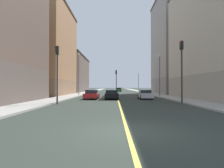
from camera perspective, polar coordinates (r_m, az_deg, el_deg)
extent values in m
plane|color=#2B332C|center=(8.09, 4.63, -13.91)|extent=(400.00, 400.00, 0.00)
cube|color=#9E9B93|center=(57.60, 9.63, -2.45)|extent=(3.22, 168.00, 0.15)
cube|color=#9E9B93|center=(57.44, -7.35, -2.46)|extent=(3.22, 168.00, 0.15)
cube|color=#E5D14C|center=(56.89, 1.15, -2.55)|extent=(0.16, 154.00, 0.01)
cube|color=gray|center=(48.99, 18.62, -0.55)|extent=(9.02, 15.77, 3.89)
cube|color=#9E9993|center=(50.38, 18.57, 12.86)|extent=(9.02, 15.77, 19.47)
cube|color=#8F6B4F|center=(41.95, -18.98, -1.06)|extent=(9.02, 17.13, 3.11)
cube|color=#A8754C|center=(42.86, -18.93, 11.19)|extent=(9.02, 17.13, 15.08)
cube|color=#4B3422|center=(45.10, -18.89, 20.86)|extent=(9.32, 17.43, 0.40)
cube|color=brown|center=(62.43, -12.41, -0.67)|extent=(9.02, 23.14, 3.72)
cube|color=brown|center=(62.68, -12.40, 4.43)|extent=(9.02, 23.14, 7.42)
cube|color=#2B221D|center=(63.15, -12.39, 7.97)|extent=(9.32, 23.44, 0.40)
cylinder|color=#2D2D2D|center=(20.88, 20.27, 2.01)|extent=(0.16, 0.16, 5.64)
cube|color=black|center=(21.28, 20.23, 10.85)|extent=(0.28, 0.32, 0.90)
sphere|color=red|center=(21.29, 19.81, 11.59)|extent=(0.20, 0.20, 0.20)
sphere|color=#352204|center=(21.23, 19.82, 10.85)|extent=(0.20, 0.20, 0.20)
sphere|color=black|center=(21.17, 19.82, 10.10)|extent=(0.20, 0.20, 0.20)
cylinder|color=#2D2D2D|center=(20.52, -16.18, 1.35)|extent=(0.16, 0.16, 5.15)
cube|color=black|center=(20.85, -16.15, 9.69)|extent=(0.28, 0.32, 0.90)
sphere|color=#320404|center=(20.95, -16.57, 10.39)|extent=(0.20, 0.20, 0.20)
sphere|color=#352204|center=(20.89, -16.57, 9.64)|extent=(0.20, 0.20, 0.20)
sphere|color=green|center=(20.85, -16.58, 8.88)|extent=(0.20, 0.20, 0.20)
cylinder|color=#2D2D2D|center=(42.66, 1.30, -0.10)|extent=(0.16, 0.16, 4.59)
cube|color=black|center=(42.77, 1.30, 3.58)|extent=(0.28, 0.32, 0.90)
sphere|color=#320404|center=(42.79, 1.09, 3.94)|extent=(0.20, 0.20, 0.20)
sphere|color=orange|center=(42.77, 1.09, 3.56)|extent=(0.20, 0.20, 0.20)
sphere|color=black|center=(42.75, 1.09, 3.19)|extent=(0.20, 0.20, 0.20)
cylinder|color=#4C4C51|center=(34.28, 14.14, 2.27)|extent=(0.14, 0.14, 6.93)
sphere|color=#EAEACC|center=(34.66, 14.13, 8.25)|extent=(0.36, 0.36, 0.36)
cylinder|color=#4C4C51|center=(37.78, -9.97, 2.70)|extent=(0.14, 0.14, 7.86)
sphere|color=#EAEACC|center=(38.24, -9.96, 8.81)|extent=(0.36, 0.36, 0.36)
cylinder|color=#4C4C51|center=(62.64, 7.96, 0.55)|extent=(0.14, 0.14, 6.11)
sphere|color=#EAEACC|center=(62.79, 7.95, 3.48)|extent=(0.36, 0.36, 0.36)
cube|color=silver|center=(27.87, 9.93, -3.36)|extent=(1.72, 3.99, 0.66)
cube|color=black|center=(27.91, 9.91, -2.21)|extent=(1.51, 1.90, 0.46)
cylinder|color=black|center=(28.98, 8.02, -3.72)|extent=(0.22, 0.64, 0.64)
cylinder|color=black|center=(29.23, 11.02, -3.68)|extent=(0.22, 0.64, 0.64)
cylinder|color=black|center=(26.54, 8.74, -3.99)|extent=(0.22, 0.64, 0.64)
cylinder|color=black|center=(26.81, 12.00, -3.95)|extent=(0.22, 0.64, 0.64)
cube|color=#1E6B38|center=(64.43, 1.95, -1.88)|extent=(1.77, 4.20, 0.59)
cube|color=black|center=(64.32, 1.96, -1.44)|extent=(1.56, 1.98, 0.41)
cylinder|color=black|center=(65.72, 1.23, -2.03)|extent=(0.22, 0.64, 0.64)
cylinder|color=black|center=(65.76, 2.62, -2.03)|extent=(0.22, 0.64, 0.64)
cylinder|color=black|center=(63.12, 1.26, -2.08)|extent=(0.22, 0.64, 0.64)
cylinder|color=black|center=(63.16, 2.71, -2.08)|extent=(0.22, 0.64, 0.64)
cube|color=orange|center=(71.47, 2.15, -1.72)|extent=(1.89, 4.23, 0.69)
cube|color=black|center=(71.45, 2.15, -1.27)|extent=(1.59, 2.21, 0.43)
cylinder|color=black|center=(72.71, 1.47, -1.90)|extent=(0.25, 0.65, 0.64)
cylinder|color=black|center=(72.82, 2.68, -1.90)|extent=(0.25, 0.65, 0.64)
cylinder|color=black|center=(70.14, 1.59, -1.95)|extent=(0.25, 0.65, 0.64)
cylinder|color=black|center=(70.25, 2.85, -1.94)|extent=(0.25, 0.65, 0.64)
cube|color=red|center=(27.70, -6.10, -3.44)|extent=(1.96, 4.31, 0.61)
cube|color=black|center=(27.67, -6.10, -2.29)|extent=(1.69, 1.89, 0.50)
cylinder|color=black|center=(29.14, -7.43, -3.70)|extent=(0.23, 0.64, 0.64)
cylinder|color=black|center=(28.92, -4.05, -3.73)|extent=(0.23, 0.64, 0.64)
cylinder|color=black|center=(26.53, -8.33, -4.00)|extent=(0.23, 0.64, 0.64)
cylinder|color=black|center=(26.29, -4.62, -4.03)|extent=(0.23, 0.64, 0.64)
cube|color=black|center=(27.32, -0.15, -3.39)|extent=(1.98, 4.09, 0.69)
cube|color=black|center=(27.38, -0.15, -2.23)|extent=(1.70, 2.07, 0.41)
cylinder|color=black|center=(28.58, -1.90, -3.77)|extent=(0.24, 0.65, 0.64)
cylinder|color=black|center=(28.60, 1.52, -3.76)|extent=(0.24, 0.65, 0.64)
cylinder|color=black|center=(26.08, -1.97, -4.06)|extent=(0.24, 0.65, 0.64)
cylinder|color=black|center=(26.11, 1.77, -4.06)|extent=(0.24, 0.65, 0.64)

